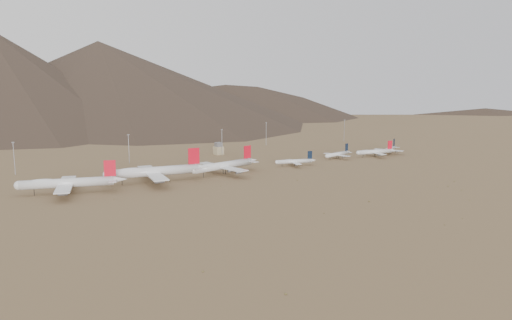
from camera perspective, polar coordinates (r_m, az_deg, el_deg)
ground at (r=375.52m, az=1.33°, el=-2.09°), size 3000.00×3000.00×0.00m
mountain_ridge at (r=1216.50m, az=-25.67°, el=12.12°), size 4400.00×1000.00×300.00m
widebody_west at (r=347.86m, az=-20.69°, el=-2.44°), size 67.12×53.60×20.87m
widebody_centre at (r=367.51m, az=-11.53°, el=-1.27°), size 77.27×60.62×23.25m
widebody_east at (r=391.10m, az=-3.73°, el=-0.61°), size 67.11×52.21×20.02m
narrowbody_a at (r=427.54m, az=4.50°, el=-0.14°), size 35.89×26.81×12.36m
narrowbody_b at (r=471.68m, az=9.35°, el=0.68°), size 38.35×27.96×12.74m
narrowbody_c at (r=489.67m, az=13.53°, el=0.94°), size 43.06×31.83×14.54m
narrowbody_d at (r=512.42m, az=14.98°, el=1.20°), size 38.03×28.52×13.22m
control_tower at (r=489.24m, az=-4.31°, el=1.24°), size 8.00×8.00×12.00m
mast_far_west at (r=430.07m, az=-25.92°, el=0.35°), size 2.00×0.60×25.70m
mast_west at (r=451.78m, az=-14.34°, el=1.42°), size 2.00×0.60×25.70m
mast_centre at (r=482.06m, az=-3.92°, el=2.19°), size 2.00×0.60×25.70m
mast_east at (r=553.53m, az=1.17°, el=3.16°), size 2.00×0.60×25.70m
mast_far_east at (r=594.39m, az=10.06°, el=3.45°), size 2.00×0.60×25.70m
desert_scrub at (r=286.05m, az=7.73°, el=-5.83°), size 384.68×170.90×0.81m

